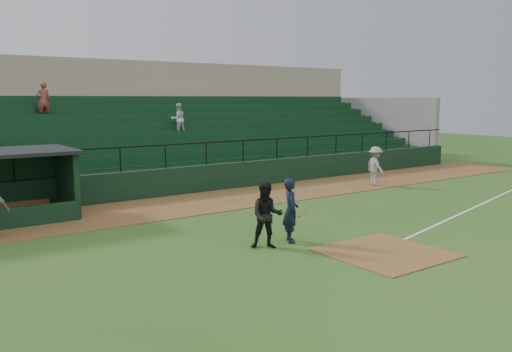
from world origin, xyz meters
TOP-DOWN VIEW (x-y plane):
  - ground at (0.00, 0.00)m, footprint 90.00×90.00m
  - warning_track at (0.00, 8.00)m, footprint 40.00×4.00m
  - home_plate_dirt at (0.00, -1.00)m, footprint 3.00×3.00m
  - foul_line at (8.00, 1.20)m, footprint 17.49×4.44m
  - stadium_structure at (-0.00, 16.46)m, footprint 38.00×13.08m
  - batter_at_plate at (-1.35, 1.39)m, footprint 1.15×0.81m
  - umpire at (-2.32, 1.26)m, footprint 1.14×1.08m
  - runner at (8.33, 6.82)m, footprint 0.99×1.34m

SIDE VIEW (x-z plane):
  - ground at x=0.00m, z-range 0.00..0.00m
  - foul_line at x=8.00m, z-range 0.00..0.01m
  - warning_track at x=0.00m, z-range 0.00..0.03m
  - home_plate_dirt at x=0.00m, z-range 0.00..0.03m
  - umpire at x=-2.32m, z-range 0.00..1.86m
  - batter_at_plate at x=-1.35m, z-range 0.00..1.87m
  - runner at x=8.33m, z-range 0.03..1.88m
  - stadium_structure at x=0.00m, z-range -0.90..5.50m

